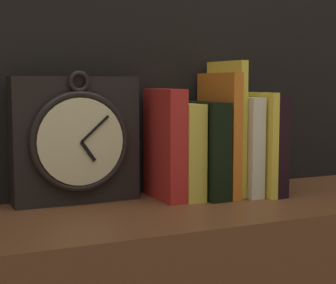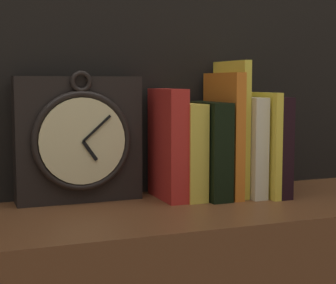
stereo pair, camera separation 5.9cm
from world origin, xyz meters
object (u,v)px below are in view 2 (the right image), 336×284
(book_slot4_yellow, at_px, (231,128))
(book_slot5_cream, at_px, (243,146))
(book_slot6_yellow, at_px, (257,143))
(book_slot1_yellow, at_px, (186,151))
(book_slot3_orange, at_px, (223,135))
(book_slot2_black, at_px, (207,150))
(book_slot0_red, at_px, (168,144))
(book_slot7_black, at_px, (266,145))
(clock, at_px, (79,139))

(book_slot4_yellow, bearing_deg, book_slot5_cream, -19.67)
(book_slot6_yellow, bearing_deg, book_slot5_cream, 164.75)
(book_slot6_yellow, bearing_deg, book_slot1_yellow, 173.64)
(book_slot1_yellow, xyz_separation_m, book_slot3_orange, (0.07, -0.01, 0.03))
(book_slot2_black, height_order, book_slot5_cream, book_slot5_cream)
(book_slot0_red, height_order, book_slot4_yellow, book_slot4_yellow)
(book_slot7_black, bearing_deg, book_slot2_black, 175.92)
(book_slot3_orange, distance_m, book_slot7_black, 0.09)
(book_slot1_yellow, bearing_deg, clock, 170.11)
(book_slot3_orange, xyz_separation_m, book_slot4_yellow, (0.02, 0.01, 0.01))
(book_slot2_black, bearing_deg, book_slot1_yellow, 170.24)
(book_slot5_cream, bearing_deg, book_slot4_yellow, 160.33)
(book_slot7_black, bearing_deg, book_slot3_orange, 173.58)
(book_slot0_red, height_order, book_slot3_orange, book_slot3_orange)
(book_slot0_red, distance_m, book_slot1_yellow, 0.04)
(clock, bearing_deg, book_slot5_cream, -7.82)
(book_slot1_yellow, relative_size, book_slot6_yellow, 0.90)
(book_slot0_red, height_order, book_slot2_black, book_slot0_red)
(book_slot4_yellow, height_order, book_slot5_cream, book_slot4_yellow)
(book_slot7_black, bearing_deg, clock, 172.09)
(clock, xyz_separation_m, book_slot3_orange, (0.26, -0.04, 0.00))
(book_slot0_red, xyz_separation_m, book_slot2_black, (0.07, -0.01, -0.01))
(book_slot4_yellow, bearing_deg, book_slot1_yellow, 179.59)
(book_slot3_orange, height_order, book_slot6_yellow, book_slot3_orange)
(book_slot1_yellow, distance_m, book_slot6_yellow, 0.14)
(book_slot3_orange, distance_m, book_slot4_yellow, 0.02)
(book_slot1_yellow, bearing_deg, book_slot5_cream, -4.31)
(book_slot6_yellow, bearing_deg, book_slot3_orange, 171.59)
(clock, relative_size, book_slot6_yellow, 1.20)
(clock, xyz_separation_m, book_slot4_yellow, (0.28, -0.03, 0.01))
(book_slot1_yellow, bearing_deg, book_slot3_orange, -4.48)
(clock, distance_m, book_slot2_black, 0.23)
(book_slot7_black, bearing_deg, book_slot6_yellow, -179.57)
(book_slot0_red, xyz_separation_m, book_slot1_yellow, (0.03, -0.00, -0.01))
(book_slot5_cream, bearing_deg, book_slot7_black, -8.59)
(book_slot6_yellow, bearing_deg, clock, 171.60)
(book_slot3_orange, bearing_deg, book_slot7_black, -6.42)
(book_slot1_yellow, distance_m, book_slot4_yellow, 0.10)
(book_slot5_cream, xyz_separation_m, book_slot7_black, (0.04, -0.01, 0.00))
(clock, height_order, book_slot0_red, clock)
(book_slot0_red, bearing_deg, book_slot2_black, -6.73)
(book_slot7_black, bearing_deg, book_slot4_yellow, 167.64)
(book_slot4_yellow, height_order, book_slot6_yellow, book_slot4_yellow)
(book_slot3_orange, bearing_deg, book_slot5_cream, -3.99)
(book_slot0_red, distance_m, book_slot7_black, 0.19)
(book_slot4_yellow, xyz_separation_m, book_slot7_black, (0.07, -0.01, -0.03))
(clock, xyz_separation_m, book_slot2_black, (0.23, -0.04, -0.02))
(book_slot2_black, bearing_deg, book_slot3_orange, 2.00)
(book_slot1_yellow, distance_m, book_slot5_cream, 0.11)
(book_slot4_yellow, bearing_deg, book_slot7_black, -12.36)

